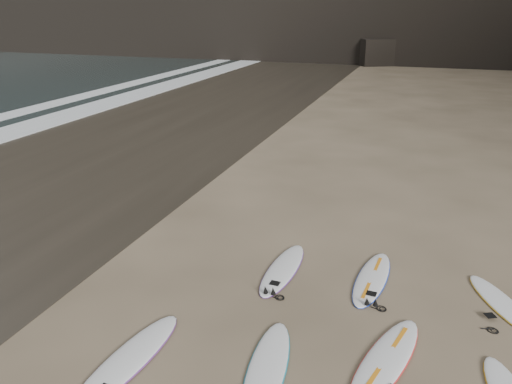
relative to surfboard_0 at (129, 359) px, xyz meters
The scene contains 7 objects.
wet_sand 13.79m from the surfboard_0, 127.14° to the left, with size 12.00×200.00×0.01m, color #383026.
surfboard_0 is the anchor object (origin of this frame).
surfboard_1 2.29m from the surfboard_0, 13.64° to the left, with size 0.60×2.49×0.09m, color white.
surfboard_2 4.25m from the surfboard_0, 18.72° to the left, with size 0.63×2.63×0.09m, color white.
surfboard_5 4.03m from the surfboard_0, 66.99° to the left, with size 0.60×2.49×0.09m, color white.
surfboard_6 5.28m from the surfboard_0, 48.53° to the left, with size 0.59×2.48×0.09m, color white.
surfboard_7 7.12m from the surfboard_0, 32.15° to the left, with size 0.54×2.23×0.08m, color white.
Camera 1 is at (-0.50, -6.67, 5.52)m, focal length 35.00 mm.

